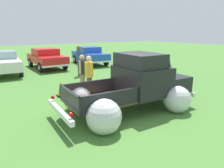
# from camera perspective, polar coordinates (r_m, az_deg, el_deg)

# --- Properties ---
(ground_plane) EXTENTS (80.00, 80.00, 0.00)m
(ground_plane) POSITION_cam_1_polar(r_m,az_deg,el_deg) (6.99, 3.77, -7.54)
(ground_plane) COLOR #477A33
(vintage_pickup_truck) EXTENTS (4.72, 2.96, 1.96)m
(vintage_pickup_truck) POSITION_cam_1_polar(r_m,az_deg,el_deg) (6.97, 6.48, -1.09)
(vintage_pickup_truck) COLOR black
(vintage_pickup_truck) RESTS_ON ground
(show_car_1) EXTENTS (2.20, 4.84, 1.43)m
(show_car_1) POSITION_cam_1_polar(r_m,az_deg,el_deg) (14.79, -28.21, 5.58)
(show_car_1) COLOR black
(show_car_1) RESTS_ON ground
(show_car_2) EXTENTS (1.93, 4.24, 1.43)m
(show_car_2) POSITION_cam_1_polar(r_m,az_deg,el_deg) (15.83, -17.84, 7.04)
(show_car_2) COLOR black
(show_car_2) RESTS_ON ground
(show_car_3) EXTENTS (2.21, 4.35, 1.43)m
(show_car_3) POSITION_cam_1_polar(r_m,az_deg,el_deg) (17.12, -6.27, 8.13)
(show_car_3) COLOR black
(show_car_3) RESTS_ON ground
(spectator_0) EXTENTS (0.48, 0.48, 1.64)m
(spectator_0) POSITION_cam_1_polar(r_m,az_deg,el_deg) (9.14, -8.30, 3.64)
(spectator_0) COLOR gray
(spectator_0) RESTS_ON ground
(spectator_1) EXTENTS (0.48, 0.48, 1.81)m
(spectator_1) POSITION_cam_1_polar(r_m,az_deg,el_deg) (12.51, -9.20, 6.99)
(spectator_1) COLOR #4C4742
(spectator_1) RESTS_ON ground
(spectator_2) EXTENTS (0.48, 0.48, 1.68)m
(spectator_2) POSITION_cam_1_polar(r_m,az_deg,el_deg) (8.38, -6.42, 2.91)
(spectator_2) COLOR #4C4742
(spectator_2) RESTS_ON ground
(lane_cone_0) EXTENTS (0.36, 0.36, 0.63)m
(lane_cone_0) POSITION_cam_1_polar(r_m,az_deg,el_deg) (8.73, -14.05, -1.32)
(lane_cone_0) COLOR black
(lane_cone_0) RESTS_ON ground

